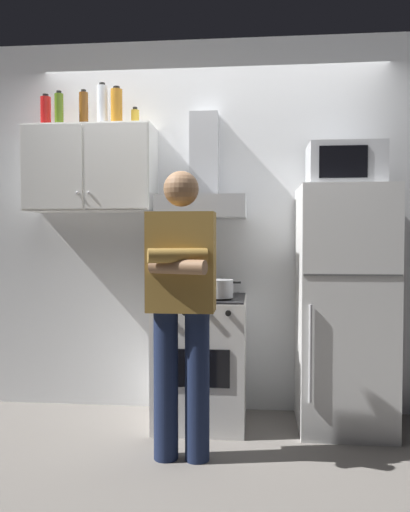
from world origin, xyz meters
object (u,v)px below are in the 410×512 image
at_px(upper_cabinet, 91,169).
at_px(bottle_spice_jar, 135,118).
at_px(bottle_beer_brown, 84,110).
at_px(bottle_liquor_amber, 117,107).
at_px(bottle_vodka_clear, 102,106).
at_px(stove_oven, 201,360).
at_px(range_hood, 203,190).
at_px(bottle_olive_oil, 59,110).
at_px(refrigerator, 344,308).
at_px(microwave, 345,165).
at_px(cooking_pot, 219,289).
at_px(person_standing, 181,302).
at_px(bottle_soda_red, 46,112).

bearing_deg(upper_cabinet, bottle_spice_jar, 4.10).
height_order(bottle_beer_brown, bottle_liquor_amber, bottle_liquor_amber).
xyz_separation_m(bottle_beer_brown, bottle_vodka_clear, (0.14, -0.02, 0.02)).
bearing_deg(stove_oven, bottle_beer_brown, 169.97).
bearing_deg(range_hood, bottle_olive_oil, -178.64).
xyz_separation_m(refrigerator, bottle_olive_oil, (-1.97, 0.10, 1.37)).
bearing_deg(range_hood, microwave, -6.46).
xyz_separation_m(cooking_pot, bottle_vodka_clear, (-0.85, 0.25, 1.26)).
height_order(person_standing, cooking_pot, person_standing).
height_order(bottle_spice_jar, bottle_vodka_clear, bottle_vodka_clear).
bearing_deg(bottle_olive_oil, microwave, -2.41).
distance_m(bottle_spice_jar, bottle_vodka_clear, 0.25).
bearing_deg(bottle_beer_brown, cooking_pot, -15.32).
relative_size(stove_oven, bottle_beer_brown, 3.25).
xyz_separation_m(cooking_pot, bottle_beer_brown, (-0.99, 0.27, 1.24)).
xyz_separation_m(bottle_beer_brown, bottle_olive_oil, (-0.16, -0.05, -0.01)).
height_order(person_standing, bottle_soda_red, bottle_soda_red).
height_order(upper_cabinet, person_standing, upper_cabinet).
bearing_deg(stove_oven, cooking_pot, -42.49).
distance_m(refrigerator, bottle_olive_oil, 2.40).
relative_size(cooking_pot, bottle_beer_brown, 1.06).
bearing_deg(stove_oven, upper_cabinet, 171.10).
height_order(bottle_spice_jar, bottle_soda_red, bottle_soda_red).
distance_m(range_hood, bottle_spice_jar, 0.71).
height_order(bottle_olive_oil, bottle_spice_jar, bottle_olive_oil).
xyz_separation_m(refrigerator, cooking_pot, (-0.82, -0.12, 0.13)).
xyz_separation_m(bottle_olive_oil, bottle_spice_jar, (0.54, 0.05, -0.06)).
relative_size(upper_cabinet, person_standing, 0.55).
bearing_deg(bottle_olive_oil, cooking_pot, -10.86).
bearing_deg(bottle_olive_oil, bottle_soda_red, 154.57).
height_order(bottle_olive_oil, bottle_soda_red, bottle_olive_oil).
bearing_deg(bottle_liquor_amber, bottle_beer_brown, 172.08).
height_order(stove_oven, bottle_spice_jar, bottle_spice_jar).
height_order(bottle_beer_brown, bottle_spice_jar, bottle_beer_brown).
bearing_deg(stove_oven, microwave, 1.15).
distance_m(bottle_liquor_amber, bottle_vodka_clear, 0.11).
relative_size(stove_oven, microwave, 1.82).
bearing_deg(bottle_vodka_clear, bottle_soda_red, 176.63).
bearing_deg(bottle_liquor_amber, upper_cabinet, 177.64).
distance_m(bottle_beer_brown, bottle_soda_red, 0.28).
relative_size(refrigerator, bottle_liquor_amber, 5.81).
bearing_deg(upper_cabinet, stove_oven, -8.90).
bearing_deg(bottle_soda_red, range_hood, -1.68).
bearing_deg(bottle_spice_jar, range_hood, -2.51).
xyz_separation_m(range_hood, bottle_soda_red, (-1.15, 0.03, 0.57)).
bearing_deg(stove_oven, bottle_olive_oil, 174.30).
bearing_deg(bottle_vodka_clear, bottle_spice_jar, 3.15).
bearing_deg(bottle_olive_oil, bottle_vodka_clear, 6.15).
bearing_deg(bottle_olive_oil, bottle_spice_jar, 4.85).
bearing_deg(bottle_spice_jar, bottle_soda_red, 178.94).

